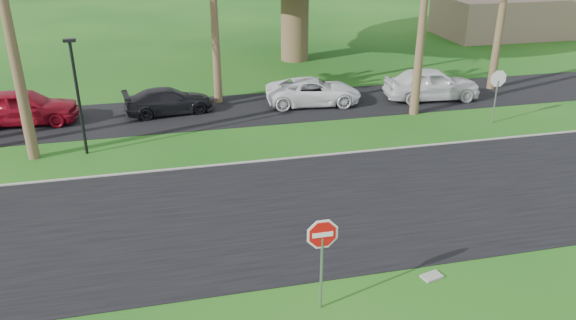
{
  "coord_description": "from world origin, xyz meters",
  "views": [
    {
      "loc": [
        -2.84,
        -13.73,
        8.93
      ],
      "look_at": [
        0.85,
        2.0,
        1.8
      ],
      "focal_mm": 35.0,
      "sensor_mm": 36.0,
      "label": 1
    }
  ],
  "objects_px": {
    "stop_sign_near": "(322,246)",
    "stop_sign_far": "(497,86)",
    "car_pickup": "(432,84)",
    "car_red": "(24,107)",
    "car_minivan": "(313,92)",
    "car_dark": "(169,101)"
  },
  "relations": [
    {
      "from": "stop_sign_near",
      "to": "car_minivan",
      "type": "distance_m",
      "value": 16.1
    },
    {
      "from": "car_red",
      "to": "car_minivan",
      "type": "xyz_separation_m",
      "value": [
        13.67,
        -0.26,
        -0.14
      ]
    },
    {
      "from": "stop_sign_near",
      "to": "car_dark",
      "type": "bearing_deg",
      "value": 100.86
    },
    {
      "from": "car_red",
      "to": "car_dark",
      "type": "bearing_deg",
      "value": -86.11
    },
    {
      "from": "car_pickup",
      "to": "car_red",
      "type": "bearing_deg",
      "value": 92.56
    },
    {
      "from": "car_red",
      "to": "car_pickup",
      "type": "distance_m",
      "value": 19.87
    },
    {
      "from": "stop_sign_near",
      "to": "stop_sign_far",
      "type": "xyz_separation_m",
      "value": [
        11.5,
        11.0,
        0.0
      ]
    },
    {
      "from": "stop_sign_near",
      "to": "car_red",
      "type": "height_order",
      "value": "stop_sign_near"
    },
    {
      "from": "car_pickup",
      "to": "car_minivan",
      "type": "bearing_deg",
      "value": 89.52
    },
    {
      "from": "stop_sign_near",
      "to": "car_red",
      "type": "bearing_deg",
      "value": 121.12
    },
    {
      "from": "stop_sign_far",
      "to": "car_minivan",
      "type": "distance_m",
      "value": 8.7
    },
    {
      "from": "stop_sign_far",
      "to": "car_minivan",
      "type": "height_order",
      "value": "stop_sign_far"
    },
    {
      "from": "stop_sign_far",
      "to": "car_minivan",
      "type": "xyz_separation_m",
      "value": [
        -7.36,
        4.52,
        -1.11
      ]
    },
    {
      "from": "stop_sign_near",
      "to": "car_pickup",
      "type": "distance_m",
      "value": 18.17
    },
    {
      "from": "car_minivan",
      "to": "car_pickup",
      "type": "bearing_deg",
      "value": -89.82
    },
    {
      "from": "stop_sign_near",
      "to": "stop_sign_far",
      "type": "distance_m",
      "value": 15.91
    },
    {
      "from": "car_minivan",
      "to": "stop_sign_far",
      "type": "bearing_deg",
      "value": -115.87
    },
    {
      "from": "stop_sign_near",
      "to": "car_minivan",
      "type": "relative_size",
      "value": 0.55
    },
    {
      "from": "car_red",
      "to": "car_dark",
      "type": "height_order",
      "value": "car_red"
    },
    {
      "from": "stop_sign_near",
      "to": "stop_sign_far",
      "type": "height_order",
      "value": "same"
    },
    {
      "from": "stop_sign_far",
      "to": "car_dark",
      "type": "xyz_separation_m",
      "value": [
        -14.53,
        4.78,
        -1.16
      ]
    },
    {
      "from": "car_dark",
      "to": "car_pickup",
      "type": "distance_m",
      "value": 13.38
    }
  ]
}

